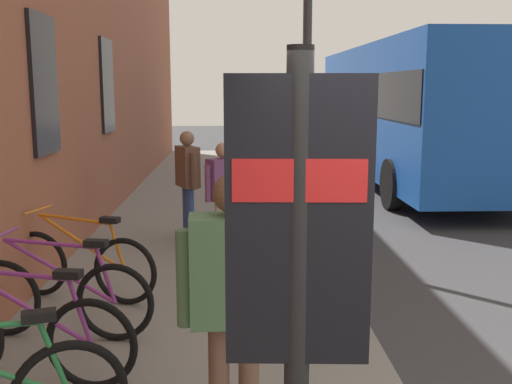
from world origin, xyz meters
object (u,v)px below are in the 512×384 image
(transit_info_sign, at_px, (298,261))
(city_bus, at_px, (407,106))
(pedestrian_crossing_street, at_px, (188,174))
(pedestrian_by_facade, at_px, (233,289))
(bicycle_leaning_wall, at_px, (26,337))
(bicycle_end_of_row, at_px, (81,265))
(pedestrian_near_bus, at_px, (223,186))
(street_lamp, at_px, (308,9))
(bicycle_nearest_sign, at_px, (59,297))

(transit_info_sign, distance_m, city_bus, 13.25)
(city_bus, bearing_deg, pedestrian_crossing_street, 140.27)
(city_bus, height_order, pedestrian_by_facade, city_bus)
(bicycle_leaning_wall, distance_m, pedestrian_crossing_street, 4.61)
(bicycle_end_of_row, bearing_deg, pedestrian_by_facade, -150.10)
(pedestrian_near_bus, bearing_deg, street_lamp, -81.21)
(bicycle_nearest_sign, relative_size, pedestrian_by_facade, 1.00)
(transit_info_sign, bearing_deg, city_bus, -17.81)
(bicycle_end_of_row, height_order, pedestrian_crossing_street, pedestrian_crossing_street)
(bicycle_end_of_row, relative_size, transit_info_sign, 0.71)
(bicycle_end_of_row, xyz_separation_m, street_lamp, (1.99, -2.63, 2.89))
(pedestrian_crossing_street, distance_m, pedestrian_near_bus, 0.96)
(bicycle_leaning_wall, height_order, pedestrian_crossing_street, pedestrian_crossing_street)
(street_lamp, bearing_deg, pedestrian_near_bus, 98.79)
(transit_info_sign, bearing_deg, bicycle_nearest_sign, 31.15)
(bicycle_leaning_wall, distance_m, pedestrian_by_facade, 1.96)
(pedestrian_crossing_street, relative_size, street_lamp, 0.29)
(transit_info_sign, distance_m, street_lamp, 6.28)
(bicycle_nearest_sign, bearing_deg, bicycle_leaning_wall, 179.82)
(bicycle_nearest_sign, distance_m, street_lamp, 4.89)
(bicycle_leaning_wall, height_order, pedestrian_near_bus, pedestrian_near_bus)
(city_bus, distance_m, pedestrian_by_facade, 12.23)
(pedestrian_near_bus, xyz_separation_m, pedestrian_by_facade, (-4.64, -0.14, 0.15))
(pedestrian_by_facade, height_order, street_lamp, street_lamp)
(bicycle_end_of_row, distance_m, transit_info_sign, 4.59)
(bicycle_nearest_sign, distance_m, city_bus, 11.34)
(city_bus, height_order, pedestrian_crossing_street, city_bus)
(city_bus, xyz_separation_m, pedestrian_by_facade, (-11.42, 4.30, -0.72))
(transit_info_sign, bearing_deg, pedestrian_by_facade, 11.83)
(city_bus, relative_size, street_lamp, 1.88)
(bicycle_end_of_row, height_order, transit_info_sign, transit_info_sign)
(bicycle_leaning_wall, bearing_deg, city_bus, -29.29)
(transit_info_sign, relative_size, pedestrian_near_bus, 1.58)
(bicycle_nearest_sign, bearing_deg, city_bus, -31.46)
(transit_info_sign, distance_m, pedestrian_near_bus, 5.88)
(pedestrian_crossing_street, bearing_deg, city_bus, -39.73)
(pedestrian_by_facade, xyz_separation_m, street_lamp, (4.82, -1.00, 2.20))
(transit_info_sign, height_order, pedestrian_by_facade, transit_info_sign)
(pedestrian_crossing_street, bearing_deg, transit_info_sign, -172.04)
(city_bus, xyz_separation_m, street_lamp, (-6.61, 3.30, 1.48))
(bicycle_end_of_row, relative_size, city_bus, 0.16)
(pedestrian_crossing_street, bearing_deg, street_lamp, -110.17)
(street_lamp, bearing_deg, transit_info_sign, 172.86)
(bicycle_nearest_sign, distance_m, pedestrian_crossing_street, 3.76)
(city_bus, bearing_deg, street_lamp, 153.46)
(pedestrian_crossing_street, xyz_separation_m, street_lamp, (-0.62, -1.68, 2.29))
(bicycle_end_of_row, distance_m, pedestrian_by_facade, 3.33)
(pedestrian_crossing_street, xyz_separation_m, pedestrian_by_facade, (-5.43, -0.68, 0.09))
(bicycle_leaning_wall, bearing_deg, pedestrian_by_facade, -121.07)
(transit_info_sign, height_order, pedestrian_crossing_street, transit_info_sign)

